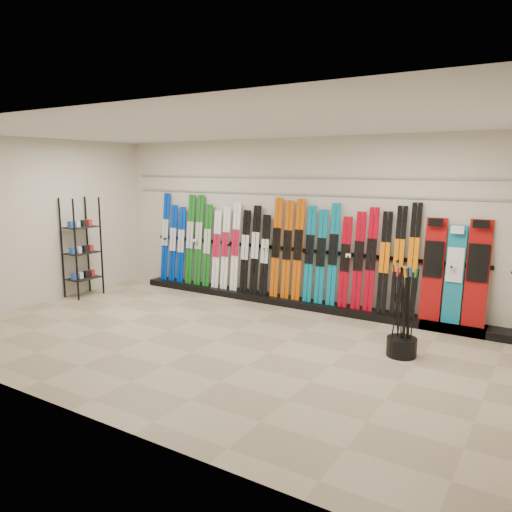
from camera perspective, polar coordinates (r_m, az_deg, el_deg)
The scene contains 12 objects.
floor at distance 7.33m, azimuth -4.58°, elevation -9.61°, with size 8.00×8.00×0.00m, color gray.
back_wall at distance 9.09m, azimuth 4.73°, elevation 3.90°, with size 8.00×8.00×0.00m, color beige.
left_wall at distance 9.89m, azimuth -23.70°, elevation 3.58°, with size 5.00×5.00×0.00m, color beige.
ceiling at distance 6.94m, azimuth -4.93°, elevation 14.46°, with size 8.00×8.00×0.00m, color silver.
ski_rack_base at distance 9.06m, azimuth 5.23°, elevation -5.41°, with size 8.00×0.40×0.12m, color black.
skis at distance 9.21m, azimuth 1.76°, elevation 0.64°, with size 5.36×0.22×1.83m.
snowboards at distance 8.16m, azimuth 21.79°, elevation -1.73°, with size 0.96×0.25×1.60m.
accessory_rack at distance 10.19m, azimuth -19.29°, elevation 0.95°, with size 0.40×0.60×1.92m, color black.
pole_bin at distance 6.98m, azimuth 16.30°, elevation -9.93°, with size 0.39×0.39×0.25m, color black.
ski_poles at distance 6.83m, azimuth 16.56°, elevation -6.09°, with size 0.37×0.23×1.18m.
slatwall_rail_0 at distance 9.03m, azimuth 4.72°, elevation 7.04°, with size 7.60×0.02×0.03m, color gray.
slatwall_rail_1 at distance 9.02m, azimuth 4.75°, elevation 8.94°, with size 7.60×0.02×0.03m, color gray.
Camera 1 is at (4.14, -5.53, 2.44)m, focal length 35.00 mm.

